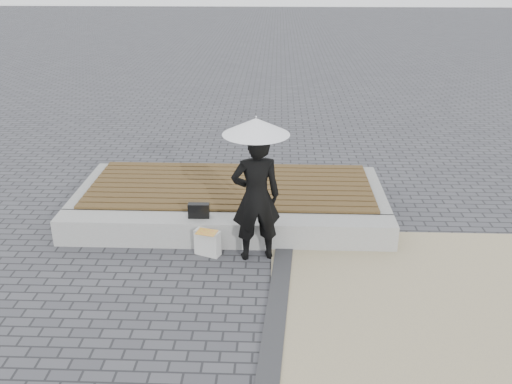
% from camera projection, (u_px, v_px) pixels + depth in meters
% --- Properties ---
extents(ground, '(80.00, 80.00, 0.00)m').
position_uv_depth(ground, '(213.00, 305.00, 6.86)').
color(ground, '#46464B').
rests_on(ground, ground).
extents(terrazzo_zone, '(5.00, 5.00, 0.02)m').
position_uv_depth(terrazzo_zone, '(492.00, 336.00, 6.29)').
color(terrazzo_zone, tan).
rests_on(terrazzo_zone, ground).
extents(edging_band, '(0.61, 5.20, 0.04)m').
position_uv_depth(edging_band, '(274.00, 330.00, 6.37)').
color(edging_band, '#313133').
rests_on(edging_band, ground).
extents(seating_ledge, '(5.00, 0.45, 0.40)m').
position_uv_depth(seating_ledge, '(225.00, 230.00, 8.25)').
color(seating_ledge, '#A8A7A3').
rests_on(seating_ledge, ground).
extents(timber_platform, '(5.00, 2.00, 0.40)m').
position_uv_depth(timber_platform, '(231.00, 197.00, 9.35)').
color(timber_platform, '#9F9F9A').
rests_on(timber_platform, ground).
extents(timber_decking, '(4.60, 2.00, 0.04)m').
position_uv_depth(timber_decking, '(231.00, 185.00, 9.27)').
color(timber_decking, brown).
rests_on(timber_decking, timber_platform).
extents(woman, '(0.75, 0.57, 1.85)m').
position_uv_depth(woman, '(256.00, 197.00, 7.58)').
color(woman, black).
rests_on(woman, ground).
extents(parasol, '(0.88, 0.88, 1.13)m').
position_uv_depth(parasol, '(256.00, 126.00, 7.18)').
color(parasol, '#AEAEB3').
rests_on(parasol, ground).
extents(handbag, '(0.31, 0.12, 0.22)m').
position_uv_depth(handbag, '(199.00, 211.00, 8.16)').
color(handbag, black).
rests_on(handbag, seating_ledge).
extents(canvas_tote, '(0.39, 0.27, 0.38)m').
position_uv_depth(canvas_tote, '(208.00, 243.00, 7.93)').
color(canvas_tote, silver).
rests_on(canvas_tote, ground).
extents(magazine, '(0.32, 0.27, 0.01)m').
position_uv_depth(magazine, '(207.00, 232.00, 7.81)').
color(magazine, '#DD4D35').
rests_on(magazine, canvas_tote).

